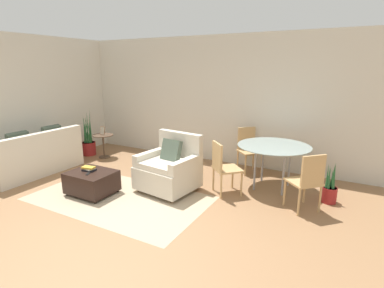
# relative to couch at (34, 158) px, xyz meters

# --- Properties ---
(ground_plane) EXTENTS (20.00, 20.00, 0.00)m
(ground_plane) POSITION_rel_couch_xyz_m (2.88, -0.94, -0.31)
(ground_plane) COLOR #936B47
(wall_back) EXTENTS (12.00, 0.06, 2.75)m
(wall_back) POSITION_rel_couch_xyz_m (2.88, 2.53, 1.06)
(wall_back) COLOR beige
(wall_back) RESTS_ON ground_plane
(wall_left) EXTENTS (0.06, 12.00, 2.75)m
(wall_left) POSITION_rel_couch_xyz_m (-0.54, 0.56, 1.06)
(wall_left) COLOR beige
(wall_left) RESTS_ON ground_plane
(area_rug) EXTENTS (2.87, 1.66, 0.01)m
(area_rug) POSITION_rel_couch_xyz_m (2.31, -0.12, -0.31)
(area_rug) COLOR tan
(area_rug) RESTS_ON ground_plane
(couch) EXTENTS (0.84, 1.80, 0.92)m
(couch) POSITION_rel_couch_xyz_m (0.00, 0.00, 0.00)
(couch) COLOR beige
(couch) RESTS_ON ground_plane
(armchair) EXTENTS (1.01, 0.96, 0.98)m
(armchair) POSITION_rel_couch_xyz_m (2.84, 0.59, 0.06)
(armchair) COLOR beige
(armchair) RESTS_ON ground_plane
(ottoman) EXTENTS (0.74, 0.61, 0.39)m
(ottoman) POSITION_rel_couch_xyz_m (1.79, -0.19, -0.10)
(ottoman) COLOR black
(ottoman) RESTS_ON ground_plane
(book_stack) EXTENTS (0.23, 0.18, 0.07)m
(book_stack) POSITION_rel_couch_xyz_m (1.70, -0.15, 0.11)
(book_stack) COLOR black
(book_stack) RESTS_ON ottoman
(tv_remote_primary) EXTENTS (0.10, 0.14, 0.01)m
(tv_remote_primary) POSITION_rel_couch_xyz_m (1.81, -0.27, 0.08)
(tv_remote_primary) COLOR black
(tv_remote_primary) RESTS_ON ottoman
(potted_plant) EXTENTS (0.32, 0.32, 1.12)m
(potted_plant) POSITION_rel_couch_xyz_m (-0.05, 1.46, -0.04)
(potted_plant) COLOR maroon
(potted_plant) RESTS_ON ground_plane
(side_table) EXTENTS (0.48, 0.48, 0.55)m
(side_table) POSITION_rel_couch_xyz_m (0.43, 1.47, 0.08)
(side_table) COLOR #4C3828
(side_table) RESTS_ON ground_plane
(picture_frame) EXTENTS (0.14, 0.07, 0.20)m
(picture_frame) POSITION_rel_couch_xyz_m (0.43, 1.47, 0.34)
(picture_frame) COLOR #8C6647
(picture_frame) RESTS_ON side_table
(dining_table) EXTENTS (1.25, 1.25, 0.78)m
(dining_table) POSITION_rel_couch_xyz_m (4.39, 1.53, 0.39)
(dining_table) COLOR #8C9E99
(dining_table) RESTS_ON ground_plane
(dining_chair_near_left) EXTENTS (0.59, 0.59, 0.90)m
(dining_chair_near_left) POSITION_rel_couch_xyz_m (3.72, 0.86, 0.21)
(dining_chair_near_left) COLOR tan
(dining_chair_near_left) RESTS_ON ground_plane
(dining_chair_near_right) EXTENTS (0.59, 0.59, 0.90)m
(dining_chair_near_right) POSITION_rel_couch_xyz_m (5.06, 0.86, 0.21)
(dining_chair_near_right) COLOR tan
(dining_chair_near_right) RESTS_ON ground_plane
(dining_chair_far_left) EXTENTS (0.59, 0.59, 0.90)m
(dining_chair_far_left) POSITION_rel_couch_xyz_m (3.72, 2.19, 0.21)
(dining_chair_far_left) COLOR tan
(dining_chair_far_left) RESTS_ON ground_plane
(potted_plant_small) EXTENTS (0.23, 0.23, 0.67)m
(potted_plant_small) POSITION_rel_couch_xyz_m (5.34, 1.37, -0.11)
(potted_plant_small) COLOR maroon
(potted_plant_small) RESTS_ON ground_plane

